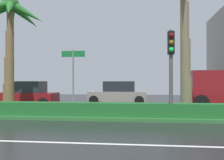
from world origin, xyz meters
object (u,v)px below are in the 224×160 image
car_in_traffic_second (118,93)px  palm_tree_mid_left (10,23)px  car_in_traffic_leading (25,95)px  traffic_signal_median_right (171,57)px  street_name_sign (73,73)px

car_in_traffic_second → palm_tree_mid_left: bearing=49.7°
palm_tree_mid_left → car_in_traffic_leading: bearing=101.3°
traffic_signal_median_right → street_name_sign: traffic_signal_median_right is taller
traffic_signal_median_right → street_name_sign: (-4.38, 0.54, -0.63)m
palm_tree_mid_left → traffic_signal_median_right: 8.98m
palm_tree_mid_left → street_name_sign: size_ratio=2.09×
traffic_signal_median_right → car_in_traffic_second: 9.29m
car_in_traffic_leading → traffic_signal_median_right: bearing=148.7°
palm_tree_mid_left → car_in_traffic_leading: size_ratio=1.46×
palm_tree_mid_left → car_in_traffic_second: (5.30, 6.24, -4.05)m
palm_tree_mid_left → street_name_sign: (4.02, -1.77, -2.80)m
palm_tree_mid_left → traffic_signal_median_right: palm_tree_mid_left is taller
palm_tree_mid_left → traffic_signal_median_right: bearing=-15.4°
traffic_signal_median_right → street_name_sign: bearing=173.0°
traffic_signal_median_right → street_name_sign: 4.46m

